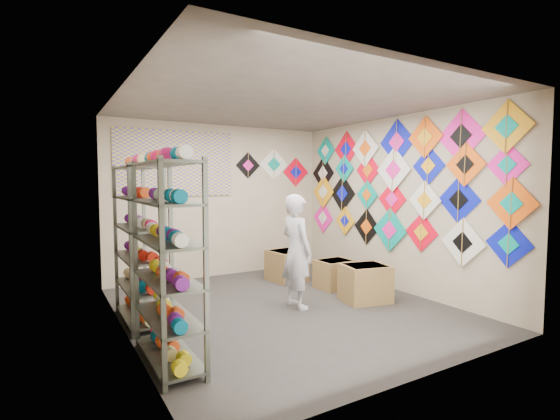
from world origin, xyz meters
TOP-DOWN VIEW (x-y plane):
  - ground at (0.00, 0.00)m, footprint 4.50×4.50m
  - room_walls at (0.00, 0.00)m, footprint 4.50×4.50m
  - shelf_rack_front at (-1.78, -0.85)m, footprint 0.40×1.10m
  - shelf_rack_back at (-1.78, 0.45)m, footprint 0.40×1.10m
  - string_spools at (-1.78, -0.20)m, footprint 0.12×2.36m
  - kite_wall_display at (1.98, -0.00)m, footprint 0.05×4.37m
  - back_wall_kites at (1.14, 2.24)m, footprint 1.59×0.02m
  - poster at (-0.80, 2.23)m, footprint 2.00×0.01m
  - shopkeeper at (0.17, -0.03)m, footprint 0.60×0.42m
  - carton_a at (1.15, -0.30)m, footprint 0.72×0.64m
  - carton_b at (1.22, 0.49)m, footprint 0.56×0.46m
  - carton_c at (0.82, 1.29)m, footprint 0.59×0.64m

SIDE VIEW (x-z plane):
  - ground at x=0.00m, z-range 0.00..0.00m
  - carton_b at x=1.22m, z-range 0.00..0.45m
  - carton_c at x=0.82m, z-range 0.00..0.52m
  - carton_a at x=1.15m, z-range 0.00..0.52m
  - shopkeeper at x=0.17m, z-range 0.00..1.53m
  - shelf_rack_front at x=-1.78m, z-range 0.00..1.90m
  - shelf_rack_back at x=-1.78m, z-range 0.00..1.90m
  - string_spools at x=-1.78m, z-range 0.99..1.11m
  - room_walls at x=0.00m, z-range -0.61..3.89m
  - kite_wall_display at x=1.98m, z-range 0.62..2.71m
  - back_wall_kites at x=1.14m, z-range 1.60..2.34m
  - poster at x=-0.80m, z-range 1.45..2.55m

